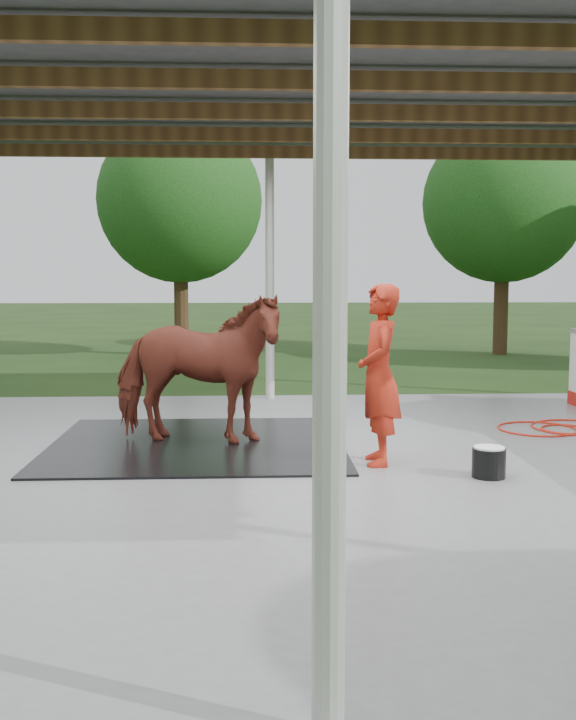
{
  "coord_description": "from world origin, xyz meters",
  "views": [
    {
      "loc": [
        -0.32,
        -7.88,
        2.0
      ],
      "look_at": [
        0.09,
        0.64,
        1.09
      ],
      "focal_mm": 40.0,
      "sensor_mm": 36.0,
      "label": 1
    }
  ],
  "objects": [
    {
      "name": "ground",
      "position": [
        0.0,
        0.0,
        0.0
      ],
      "size": [
        100.0,
        100.0,
        0.0
      ],
      "primitive_type": "plane",
      "color": "#1E3814"
    },
    {
      "name": "concrete_slab",
      "position": [
        0.0,
        0.0,
        0.03
      ],
      "size": [
        12.0,
        10.0,
        0.05
      ],
      "primitive_type": "cube",
      "color": "slate",
      "rests_on": "ground"
    },
    {
      "name": "pavilion_structure",
      "position": [
        0.0,
        -0.0,
        3.97
      ],
      "size": [
        12.6,
        10.6,
        4.05
      ],
      "color": "beige",
      "rests_on": "ground"
    },
    {
      "name": "tree_belt",
      "position": [
        0.3,
        0.9,
        3.79
      ],
      "size": [
        28.0,
        28.0,
        5.8
      ],
      "color": "#382314",
      "rests_on": "ground"
    },
    {
      "name": "rubber_mat",
      "position": [
        -0.93,
        1.24,
        0.06
      ],
      "size": [
        3.33,
        3.12,
        0.02
      ],
      "primitive_type": "cube",
      "color": "black",
      "rests_on": "concrete_slab"
    },
    {
      "name": "horse",
      "position": [
        -0.93,
        1.24,
        0.94
      ],
      "size": [
        2.18,
        1.3,
        1.72
      ],
      "primitive_type": "imported",
      "rotation": [
        0.0,
        0.0,
        1.38
      ],
      "color": "maroon",
      "rests_on": "rubber_mat"
    },
    {
      "name": "handler",
      "position": [
        1.01,
        0.22,
        0.98
      ],
      "size": [
        0.46,
        0.69,
        1.86
      ],
      "primitive_type": "imported",
      "rotation": [
        0.0,
        0.0,
        -1.59
      ],
      "color": "#AE2312",
      "rests_on": "concrete_slab"
    },
    {
      "name": "wash_bucket",
      "position": [
        1.98,
        -0.39,
        0.2
      ],
      "size": [
        0.32,
        0.32,
        0.3
      ],
      "color": "black",
      "rests_on": "concrete_slab"
    },
    {
      "name": "hose_coil",
      "position": [
        3.71,
        1.91,
        0.06
      ],
      "size": [
        2.21,
        1.41,
        0.02
      ],
      "color": "red",
      "rests_on": "concrete_slab"
    }
  ]
}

